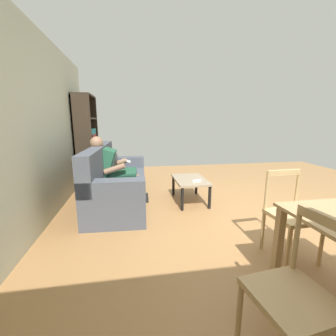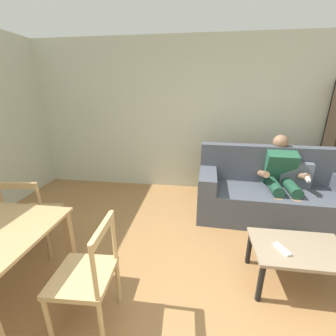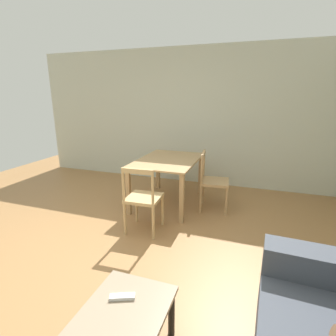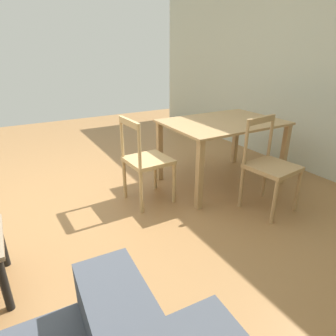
# 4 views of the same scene
# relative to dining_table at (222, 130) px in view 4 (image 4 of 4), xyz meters

# --- Properties ---
(ground_plane) EXTENTS (8.11, 8.11, 0.00)m
(ground_plane) POSITION_rel_dining_table_xyz_m (1.80, -0.22, -0.64)
(ground_plane) COLOR #9E7042
(wall_side) EXTENTS (0.12, 6.11, 2.61)m
(wall_side) POSITION_rel_dining_table_xyz_m (-1.26, -0.22, 0.67)
(wall_side) COLOR beige
(wall_side) RESTS_ON ground_plane
(dining_table) EXTENTS (1.30, 0.92, 0.74)m
(dining_table) POSITION_rel_dining_table_xyz_m (0.00, 0.00, 0.00)
(dining_table) COLOR tan
(dining_table) RESTS_ON ground_plane
(dining_chair_near_wall) EXTENTS (0.47, 0.47, 0.91)m
(dining_chair_near_wall) POSITION_rel_dining_table_xyz_m (0.00, 0.73, -0.18)
(dining_chair_near_wall) COLOR tan
(dining_chair_near_wall) RESTS_ON ground_plane
(dining_chair_facing_couch) EXTENTS (0.44, 0.44, 0.90)m
(dining_chair_facing_couch) POSITION_rel_dining_table_xyz_m (0.98, 0.00, -0.18)
(dining_chair_facing_couch) COLOR tan
(dining_chair_facing_couch) RESTS_ON ground_plane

